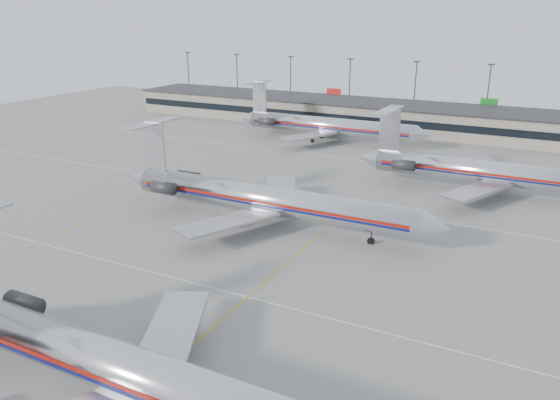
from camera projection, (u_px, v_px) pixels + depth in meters
The scene contains 8 objects.
ground at pixel (189, 349), 46.27m from camera, with size 260.00×260.00×0.00m, color gray.
apron_markings at pixel (248, 297), 54.69m from camera, with size 160.00×0.15×0.02m, color silver.
terminal at pixel (437, 120), 127.74m from camera, with size 162.00×17.00×6.25m.
light_mast_row at pixel (450, 89), 137.79m from camera, with size 163.60×0.40×15.28m.
jet_foreground at pixel (124, 368), 38.29m from camera, with size 44.99×26.49×11.78m.
jet_second_row at pixel (263, 198), 72.66m from camera, with size 47.39×27.91×12.40m.
jet_third_row at pixel (491, 172), 84.66m from camera, with size 44.57×27.42×12.19m.
jet_back_row at pixel (326, 125), 119.64m from camera, with size 44.74×27.52×12.23m.
Camera 1 is at (24.92, -31.76, 27.06)m, focal length 35.00 mm.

